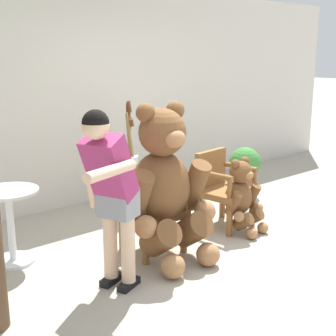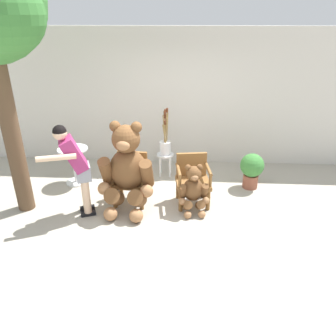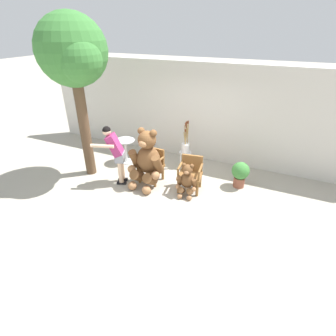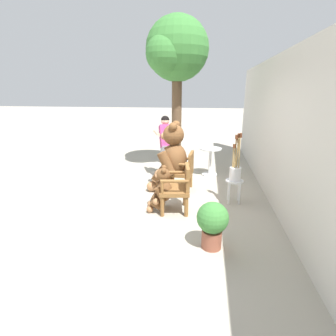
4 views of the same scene
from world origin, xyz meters
name	(u,v)px [view 1 (image 1 of 4)]	position (x,y,z in m)	size (l,w,h in m)	color
ground_plane	(226,252)	(0.00, 0.00, 0.00)	(60.00, 60.00, 0.00)	#A8A091
back_wall	(94,95)	(0.00, 2.40, 1.40)	(10.00, 0.16, 2.80)	beige
wooden_chair_left	(149,206)	(-0.53, 0.56, 0.46)	(0.59, 0.55, 0.86)	brown
wooden_chair_right	(222,186)	(0.53, 0.56, 0.46)	(0.63, 0.59, 0.86)	brown
teddy_bear_large	(165,185)	(-0.54, 0.30, 0.74)	(0.91, 0.88, 1.51)	brown
teddy_bear_small	(242,196)	(0.54, 0.28, 0.41)	(0.51, 0.50, 0.84)	brown
person_visitor	(110,186)	(-1.30, 0.08, 0.92)	(0.70, 0.66, 1.54)	black
white_stool	(130,185)	(-0.01, 1.61, 0.36)	(0.34, 0.34, 0.46)	silver
brush_bucket	(130,159)	(-0.01, 1.61, 0.67)	(0.22, 0.22, 0.92)	white
round_side_table	(10,218)	(-1.72, 1.15, 0.45)	(0.56, 0.56, 0.72)	silver
potted_plant	(245,167)	(1.63, 1.17, 0.40)	(0.44, 0.44, 0.68)	brown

